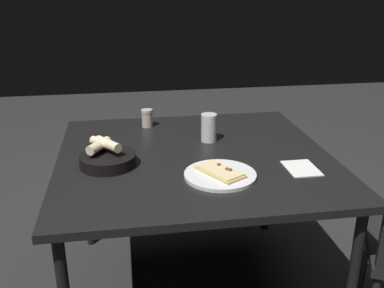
% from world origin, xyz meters
% --- Properties ---
extents(dining_table, '(1.10, 1.15, 0.72)m').
position_xyz_m(dining_table, '(0.00, 0.00, 0.66)').
color(dining_table, black).
rests_on(dining_table, ground).
extents(pizza_plate, '(0.28, 0.28, 0.04)m').
position_xyz_m(pizza_plate, '(-0.24, -0.06, 0.73)').
color(pizza_plate, white).
rests_on(pizza_plate, dining_table).
extents(bread_basket, '(0.23, 0.23, 0.11)m').
position_xyz_m(bread_basket, '(-0.06, 0.36, 0.75)').
color(bread_basket, black).
rests_on(bread_basket, dining_table).
extents(beer_glass, '(0.07, 0.07, 0.13)m').
position_xyz_m(beer_glass, '(0.15, -0.09, 0.77)').
color(beer_glass, silver).
rests_on(beer_glass, dining_table).
extents(pepper_shaker, '(0.06, 0.06, 0.09)m').
position_xyz_m(pepper_shaker, '(0.40, 0.17, 0.76)').
color(pepper_shaker, '#BFB299').
rests_on(pepper_shaker, dining_table).
extents(napkin, '(0.16, 0.12, 0.00)m').
position_xyz_m(napkin, '(-0.22, -0.39, 0.72)').
color(napkin, white).
rests_on(napkin, dining_table).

